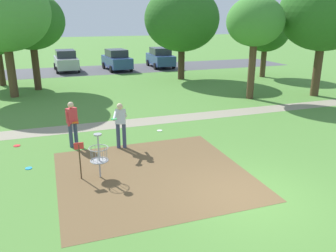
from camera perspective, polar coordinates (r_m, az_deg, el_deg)
ground_plane at (r=9.64m, az=13.34°, el=-11.48°), size 160.00×160.00×0.00m
dirt_tee_pad at (r=10.64m, az=-2.53°, el=-8.02°), size 5.69×5.50×0.01m
disc_golf_basket at (r=10.33m, az=-11.82°, el=-4.65°), size 0.98×0.58×1.39m
player_foreground_watching at (r=12.98m, az=-15.72°, el=0.72°), size 0.48×0.45×1.71m
player_throwing at (r=12.45m, az=-7.94°, el=0.59°), size 0.76×0.98×1.71m
frisbee_near_basket at (r=11.86m, az=-22.27°, el=-6.55°), size 0.21×0.21×0.02m
frisbee_mid_grass at (r=14.52m, az=-1.42°, el=-0.77°), size 0.22×0.22×0.02m
frisbee_far_left at (r=14.03m, az=-23.95°, el=-3.03°), size 0.25×0.25×0.02m
tree_near_right at (r=26.40m, az=2.32°, el=17.39°), size 5.54×5.54×6.81m
tree_mid_left at (r=22.46m, az=24.75°, el=16.86°), size 5.15×5.15×7.07m
tree_mid_center at (r=28.51m, az=16.04°, el=14.89°), size 3.61×3.61×5.07m
tree_mid_right at (r=22.26m, az=-25.87°, el=16.78°), size 5.23×5.23×7.13m
tree_far_left at (r=23.97m, az=-22.00°, el=15.96°), size 4.22×4.22×6.19m
tree_far_center at (r=20.41m, az=14.37°, el=16.44°), size 3.22×3.22×5.75m
parking_lot_strip at (r=32.16m, az=-10.72°, el=9.24°), size 36.00×6.00×0.01m
parked_car_leftmost at (r=32.09m, az=-16.69°, el=10.44°), size 2.10×4.27×1.84m
parked_car_center_left at (r=31.66m, az=-8.58°, el=10.89°), size 2.25×4.34×1.84m
parked_car_center_right at (r=33.12m, az=-1.29°, el=11.38°), size 2.06×4.25×1.84m
gravel_path at (r=16.05m, az=-1.21°, el=1.03°), size 40.00×1.21×0.00m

